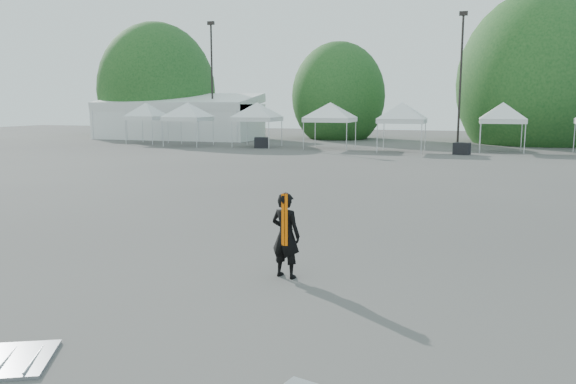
% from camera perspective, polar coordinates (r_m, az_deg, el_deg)
% --- Properties ---
extents(ground, '(120.00, 120.00, 0.00)m').
position_cam_1_polar(ground, '(12.73, -1.06, -5.60)').
color(ground, '#474442').
rests_on(ground, ground).
extents(marquee, '(15.00, 6.25, 4.23)m').
position_cam_1_polar(marquee, '(53.45, -11.07, 7.43)').
color(marquee, white).
rests_on(marquee, ground).
extents(light_pole_west, '(0.60, 0.25, 10.30)m').
position_cam_1_polar(light_pole_west, '(50.76, -7.74, 11.74)').
color(light_pole_west, black).
rests_on(light_pole_west, ground).
extents(light_pole_east, '(0.60, 0.25, 9.80)m').
position_cam_1_polar(light_pole_east, '(43.71, 17.15, 11.56)').
color(light_pole_east, black).
rests_on(light_pole_east, ground).
extents(tree_far_w, '(4.80, 4.80, 7.30)m').
position_cam_1_polar(tree_far_w, '(58.05, -13.18, 10.00)').
color(tree_far_w, '#382314').
rests_on(tree_far_w, ground).
extents(tree_mid_w, '(4.16, 4.16, 6.33)m').
position_cam_1_polar(tree_mid_w, '(53.03, 5.14, 9.66)').
color(tree_mid_w, '#382314').
rests_on(tree_mid_w, ground).
extents(tree_mid_e, '(5.12, 5.12, 7.79)m').
position_cam_1_polar(tree_mid_e, '(50.90, 24.16, 9.99)').
color(tree_mid_e, '#382314').
rests_on(tree_mid_e, ground).
extents(tent_a, '(3.76, 3.76, 3.88)m').
position_cam_1_polar(tent_a, '(47.73, -14.21, 8.47)').
color(tent_a, silver).
rests_on(tent_a, ground).
extents(tent_b, '(4.29, 4.29, 3.88)m').
position_cam_1_polar(tent_b, '(44.27, -10.14, 8.59)').
color(tent_b, silver).
rests_on(tent_b, ground).
extents(tent_c, '(4.40, 4.40, 3.88)m').
position_cam_1_polar(tent_c, '(42.71, -3.15, 8.71)').
color(tent_c, silver).
rests_on(tent_c, ground).
extents(tent_d, '(4.70, 4.70, 3.88)m').
position_cam_1_polar(tent_d, '(41.05, 4.33, 8.69)').
color(tent_d, silver).
rests_on(tent_d, ground).
extents(tent_e, '(4.34, 4.34, 3.88)m').
position_cam_1_polar(tent_e, '(38.94, 11.57, 8.53)').
color(tent_e, silver).
rests_on(tent_e, ground).
extents(tent_f, '(4.13, 4.13, 3.88)m').
position_cam_1_polar(tent_f, '(40.60, 21.02, 8.13)').
color(tent_f, silver).
rests_on(tent_f, ground).
extents(man, '(0.66, 0.51, 1.60)m').
position_cam_1_polar(man, '(10.37, -0.24, -4.39)').
color(man, black).
rests_on(man, ground).
extents(crate_west, '(1.20, 1.06, 0.78)m').
position_cam_1_polar(crate_west, '(41.61, -2.74, 5.03)').
color(crate_west, black).
rests_on(crate_west, ground).
extents(crate_mid, '(1.13, 0.96, 0.76)m').
position_cam_1_polar(crate_mid, '(37.70, 17.24, 4.23)').
color(crate_mid, black).
rests_on(crate_mid, ground).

